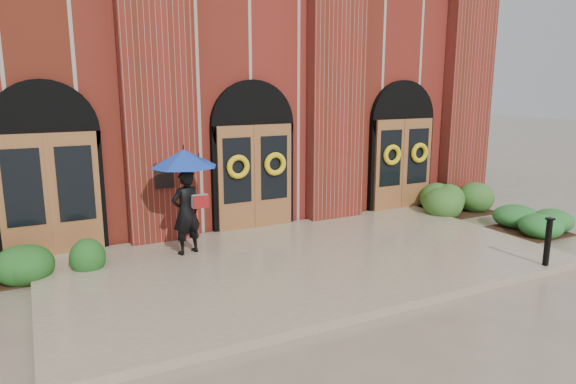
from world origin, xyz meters
TOP-DOWN VIEW (x-y plane):
  - ground at (0.00, 0.00)m, footprint 90.00×90.00m
  - landing at (0.00, 0.15)m, footprint 10.00×5.30m
  - church_building at (0.00, 8.78)m, footprint 16.20×12.53m
  - man_with_umbrella at (-2.05, 1.53)m, footprint 1.69×1.69m
  - metal_post at (3.92, -2.35)m, footprint 0.13×0.13m
  - hedge_wall_left at (-5.20, 2.02)m, footprint 2.64×1.06m
  - hedge_wall_right at (5.20, 2.07)m, footprint 3.15×1.26m
  - hedge_front_right at (5.97, -0.29)m, footprint 1.53×1.31m

SIDE VIEW (x-z plane):
  - ground at x=0.00m, z-range 0.00..0.00m
  - landing at x=0.00m, z-range 0.00..0.15m
  - hedge_front_right at x=5.97m, z-range 0.00..0.54m
  - hedge_wall_left at x=-5.20m, z-range 0.00..0.68m
  - hedge_wall_right at x=5.20m, z-range 0.00..0.81m
  - metal_post at x=3.92m, z-range 0.17..1.13m
  - man_with_umbrella at x=-2.05m, z-range 0.58..2.75m
  - church_building at x=0.00m, z-range 0.00..7.00m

